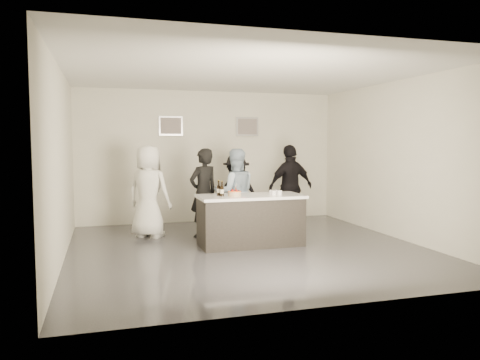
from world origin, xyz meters
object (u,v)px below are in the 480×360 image
(cake, at_px, (234,194))
(beer_bottle_b, at_px, (222,189))
(person_guest_left, at_px, (149,191))
(person_main_blue, at_px, (235,193))
(person_guest_right, at_px, (291,187))
(person_guest_back, at_px, (236,192))
(bar_counter, at_px, (250,220))
(person_main_black, at_px, (204,193))
(beer_bottle_a, at_px, (219,188))

(cake, relative_size, beer_bottle_b, 0.90)
(person_guest_left, bearing_deg, person_main_blue, -157.37)
(cake, relative_size, person_main_blue, 0.14)
(person_guest_right, bearing_deg, person_guest_back, -30.45)
(bar_counter, xyz_separation_m, person_guest_back, (0.19, 1.59, 0.34))
(person_main_black, distance_m, person_main_blue, 0.61)
(bar_counter, height_order, person_main_blue, person_main_blue)
(beer_bottle_b, height_order, person_main_black, person_main_black)
(person_guest_left, bearing_deg, person_guest_right, -144.38)
(person_guest_left, bearing_deg, bar_counter, 179.38)
(cake, xyz_separation_m, person_main_black, (-0.33, 1.02, -0.08))
(cake, height_order, person_main_black, person_main_black)
(person_main_blue, xyz_separation_m, person_guest_back, (0.23, 0.74, -0.07))
(bar_counter, distance_m, person_guest_left, 2.12)
(person_guest_back, bearing_deg, beer_bottle_b, 61.31)
(person_main_black, xyz_separation_m, person_guest_back, (0.84, 0.63, -0.07))
(beer_bottle_b, distance_m, person_main_black, 1.03)
(beer_bottle_b, bearing_deg, cake, -4.00)
(beer_bottle_a, bearing_deg, person_guest_left, 133.78)
(person_main_black, height_order, person_main_blue, person_main_black)
(bar_counter, relative_size, beer_bottle_b, 7.15)
(person_guest_left, bearing_deg, cake, 172.15)
(person_main_blue, distance_m, person_guest_right, 1.37)
(person_main_blue, xyz_separation_m, person_guest_left, (-1.62, 0.38, 0.04))
(person_main_blue, height_order, person_guest_back, person_main_blue)
(beer_bottle_a, distance_m, person_guest_right, 2.16)
(cake, bearing_deg, beer_bottle_b, 176.00)
(bar_counter, relative_size, person_guest_right, 1.04)
(bar_counter, height_order, person_guest_right, person_guest_right)
(person_guest_back, bearing_deg, person_main_black, 32.08)
(bar_counter, distance_m, beer_bottle_a, 0.81)
(beer_bottle_a, relative_size, person_main_blue, 0.15)
(beer_bottle_b, relative_size, person_main_blue, 0.15)
(bar_counter, distance_m, person_guest_right, 1.81)
(bar_counter, height_order, beer_bottle_a, beer_bottle_a)
(beer_bottle_b, relative_size, person_guest_back, 0.16)
(person_main_black, bearing_deg, person_guest_left, -39.57)
(beer_bottle_b, bearing_deg, bar_counter, 4.96)
(cake, bearing_deg, person_main_black, 108.09)
(cake, xyz_separation_m, person_guest_back, (0.50, 1.65, -0.15))
(cake, distance_m, beer_bottle_b, 0.24)
(cake, height_order, beer_bottle_b, beer_bottle_b)
(beer_bottle_a, xyz_separation_m, person_guest_right, (1.83, 1.13, -0.14))
(cake, xyz_separation_m, beer_bottle_b, (-0.22, 0.02, 0.09))
(bar_counter, height_order, cake, cake)
(person_main_blue, bearing_deg, person_guest_left, -9.00)
(person_main_black, xyz_separation_m, person_main_blue, (0.60, -0.11, -0.00))
(beer_bottle_b, xyz_separation_m, person_guest_right, (1.80, 1.26, -0.14))
(bar_counter, xyz_separation_m, beer_bottle_b, (-0.53, -0.05, 0.58))
(bar_counter, relative_size, person_main_black, 1.08)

